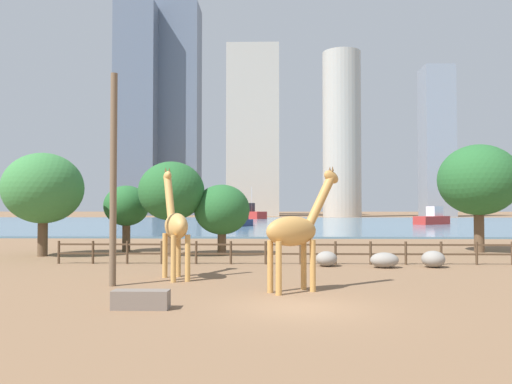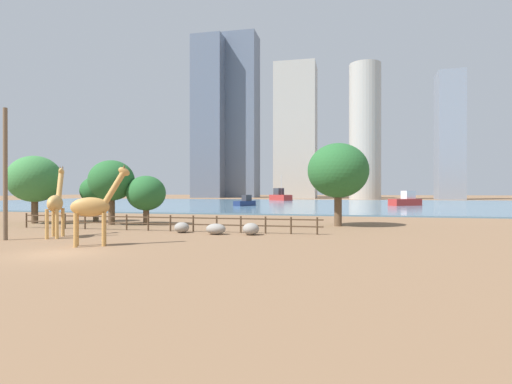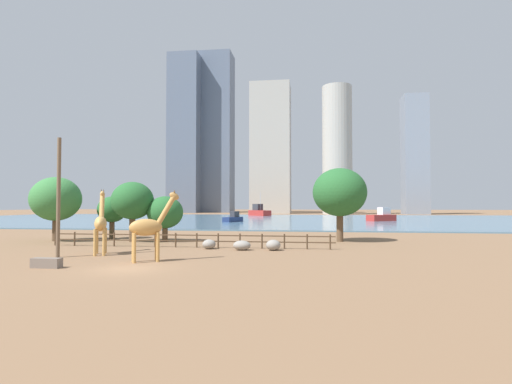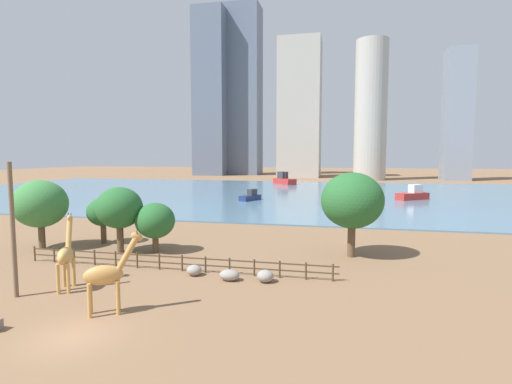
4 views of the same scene
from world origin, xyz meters
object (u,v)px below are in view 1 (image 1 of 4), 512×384
feeding_trough (141,300)px  boulder_near_fence (384,260)px  boat_tug (241,221)px  utility_pole (113,179)px  tree_center_broad (126,206)px  tree_right_tall (43,189)px  tree_left_large (478,180)px  giraffe_companion (175,225)px  boulder_by_pole (433,259)px  giraffe_tall (296,231)px  tree_right_small (172,192)px  boat_sailboat (432,218)px  tree_left_small (222,210)px  boat_ferry (250,213)px  boulder_small (326,259)px

feeding_trough → boulder_near_fence: bearing=46.7°
feeding_trough → boat_tug: (-0.15, 60.62, 0.65)m
utility_pole → tree_center_broad: bearing=104.1°
tree_right_tall → tree_left_large: bearing=6.7°
giraffe_companion → tree_center_broad: bearing=-0.7°
giraffe_companion → boulder_by_pole: 13.94m
boulder_near_fence → boat_tug: bearing=101.8°
giraffe_tall → tree_right_small: tree_right_small is taller
boulder_by_pole → boat_tug: boat_tug is taller
boulder_near_fence → boat_sailboat: size_ratio=0.21×
boulder_by_pole → tree_right_small: bearing=159.4°
feeding_trough → boat_tug: boat_tug is taller
giraffe_tall → boat_tug: giraffe_tall is taller
tree_center_broad → tree_left_small: tree_center_broad is taller
tree_right_small → boat_ferry: size_ratio=0.72×
tree_right_small → boat_tug: bearing=87.2°
boulder_by_pole → giraffe_companion: bearing=-161.0°
feeding_trough → tree_right_small: 17.42m
boulder_by_pole → tree_right_small: size_ratio=0.20×
boulder_near_fence → boat_ferry: (-10.73, 95.94, 1.10)m
giraffe_companion → tree_left_large: 23.58m
tree_left_large → tree_left_small: size_ratio=1.62×
boulder_by_pole → boat_sailboat: boat_sailboat is taller
giraffe_tall → boat_sailboat: bearing=37.6°
utility_pole → tree_center_broad: utility_pole is taller
utility_pole → boat_tug: (2.19, 56.10, -3.45)m
utility_pole → feeding_trough: size_ratio=4.89×
tree_center_broad → tree_right_tall: tree_right_tall is taller
boulder_near_fence → giraffe_companion: bearing=-157.6°
utility_pole → tree_left_large: 26.41m
tree_right_small → boat_sailboat: (34.15, 52.38, -3.01)m
boulder_small → boat_ferry: boat_ferry is taller
tree_left_large → tree_right_tall: size_ratio=1.13×
tree_left_small → tree_right_small: bearing=-167.3°
boulder_by_pole → tree_right_tall: tree_right_tall is taller
boulder_by_pole → feeding_trough: boulder_by_pole is taller
boulder_small → utility_pole: bearing=-144.1°
giraffe_companion → boat_sailboat: giraffe_companion is taller
boulder_near_fence → feeding_trough: size_ratio=0.83×
tree_left_large → boulder_small: bearing=-144.2°
utility_pole → boat_ferry: utility_pole is taller
tree_left_large → boat_ferry: size_ratio=0.89×
tree_right_tall → tree_right_small: bearing=2.3°
utility_pole → tree_right_small: utility_pole is taller
boulder_by_pole → tree_left_large: size_ratio=0.16×
tree_left_large → tree_left_small: tree_left_large is taller
utility_pole → boat_sailboat: bearing=62.2°
tree_left_small → boat_ferry: size_ratio=0.55×
giraffe_companion → tree_left_small: size_ratio=1.09×
tree_left_small → boat_tug: 43.13m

